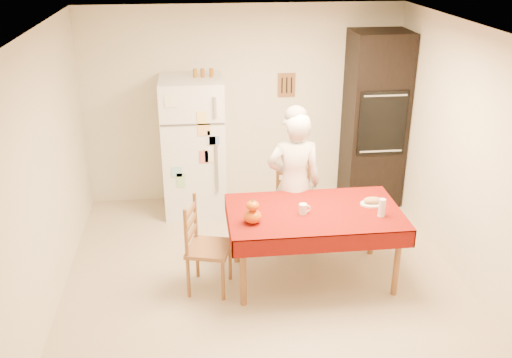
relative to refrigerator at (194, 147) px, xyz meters
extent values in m
plane|color=#C2AA8C|center=(0.65, -1.88, -0.85)|extent=(4.50, 4.50, 0.00)
cube|color=beige|center=(0.65, 0.37, 0.40)|extent=(4.00, 0.02, 2.50)
cube|color=beige|center=(0.65, -4.13, 0.40)|extent=(4.00, 0.02, 2.50)
cube|color=beige|center=(-1.35, -1.88, 0.40)|extent=(0.02, 4.50, 2.50)
cube|color=beige|center=(2.65, -1.88, 0.40)|extent=(0.02, 4.50, 2.50)
cube|color=white|center=(0.65, -1.88, 1.65)|extent=(4.00, 4.50, 0.02)
cube|color=brown|center=(1.20, 0.36, 0.65)|extent=(0.22, 0.02, 0.30)
cube|color=white|center=(0.00, 0.00, 0.00)|extent=(0.75, 0.70, 1.70)
cube|color=silver|center=(0.26, -0.37, 0.60)|extent=(0.03, 0.03, 0.25)
cube|color=silver|center=(0.26, -0.37, -0.15)|extent=(0.03, 0.03, 0.60)
cube|color=black|center=(2.28, 0.05, 0.25)|extent=(0.70, 0.60, 2.20)
cube|color=black|center=(2.28, -0.26, 0.30)|extent=(0.59, 0.02, 0.80)
cylinder|color=brown|center=(0.41, -2.11, -0.50)|extent=(0.06, 0.06, 0.71)
cylinder|color=brown|center=(0.41, -1.33, -0.50)|extent=(0.06, 0.06, 0.71)
cylinder|color=brown|center=(1.89, -2.11, -0.50)|extent=(0.06, 0.06, 0.71)
cylinder|color=brown|center=(1.89, -1.33, -0.50)|extent=(0.06, 0.06, 0.71)
cube|color=brown|center=(1.15, -1.72, -0.12)|extent=(1.60, 0.90, 0.04)
cube|color=#570B05|center=(1.15, -1.72, -0.09)|extent=(1.70, 1.00, 0.01)
cylinder|color=brown|center=(0.94, -1.24, -0.64)|extent=(0.04, 0.04, 0.43)
cylinder|color=brown|center=(0.91, -0.90, -0.64)|extent=(0.04, 0.04, 0.43)
cylinder|color=brown|center=(1.30, -1.21, -0.64)|extent=(0.04, 0.04, 0.43)
cylinder|color=brown|center=(1.27, -0.87, -0.64)|extent=(0.04, 0.04, 0.43)
cube|color=brown|center=(1.10, -1.06, -0.40)|extent=(0.46, 0.44, 0.04)
cube|color=brown|center=(1.09, -0.89, -0.15)|extent=(0.36, 0.06, 0.50)
cylinder|color=brown|center=(0.22, -2.01, -0.64)|extent=(0.04, 0.04, 0.43)
cylinder|color=brown|center=(-0.11, -1.92, -0.64)|extent=(0.04, 0.04, 0.43)
cylinder|color=brown|center=(0.32, -1.66, -0.64)|extent=(0.04, 0.04, 0.43)
cylinder|color=brown|center=(-0.01, -1.57, -0.64)|extent=(0.04, 0.04, 0.43)
cube|color=brown|center=(0.11, -1.79, -0.40)|extent=(0.49, 0.51, 0.04)
cube|color=brown|center=(-0.06, -1.75, -0.15)|extent=(0.12, 0.36, 0.50)
imported|color=silver|center=(1.05, -1.15, -0.05)|extent=(0.60, 0.41, 1.61)
cylinder|color=white|center=(1.03, -1.76, -0.04)|extent=(0.08, 0.08, 0.10)
ellipsoid|color=#C74204|center=(0.52, -1.89, -0.02)|extent=(0.17, 0.17, 0.13)
ellipsoid|color=#D85405|center=(0.52, -1.89, 0.09)|extent=(0.12, 0.12, 0.09)
cylinder|color=white|center=(1.77, -1.89, 0.00)|extent=(0.07, 0.07, 0.18)
cylinder|color=white|center=(1.75, -1.65, -0.08)|extent=(0.24, 0.24, 0.02)
ellipsoid|color=#A0774E|center=(1.75, -1.65, -0.04)|extent=(0.18, 0.10, 0.06)
cylinder|color=#8B5E19|center=(0.06, 0.05, 0.90)|extent=(0.05, 0.05, 0.10)
cylinder|color=brown|center=(0.14, 0.05, 0.90)|extent=(0.05, 0.05, 0.10)
cylinder|color=brown|center=(0.25, 0.05, 0.90)|extent=(0.05, 0.05, 0.10)
camera|label=1|loc=(0.01, -6.61, 2.42)|focal=40.00mm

